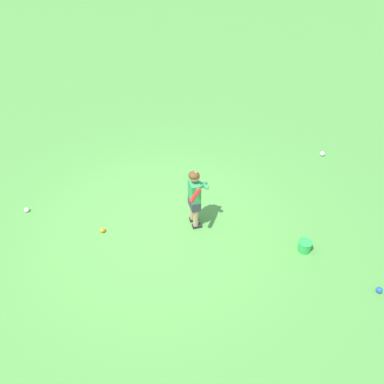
# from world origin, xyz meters

# --- Properties ---
(ground_plane) EXTENTS (40.00, 40.00, 0.00)m
(ground_plane) POSITION_xyz_m (0.00, 0.00, 0.00)
(ground_plane) COLOR #519942
(child_batter) EXTENTS (0.37, 0.61, 1.08)m
(child_batter) POSITION_xyz_m (0.58, -0.01, 0.65)
(child_batter) COLOR #232328
(child_batter) RESTS_ON ground
(play_ball_by_bucket) EXTENTS (0.08, 0.08, 0.08)m
(play_ball_by_bucket) POSITION_xyz_m (-0.95, 0.00, 0.04)
(play_ball_by_bucket) COLOR orange
(play_ball_by_bucket) RESTS_ON ground
(play_ball_midfield) EXTENTS (0.10, 0.10, 0.10)m
(play_ball_midfield) POSITION_xyz_m (3.50, 1.72, 0.05)
(play_ball_midfield) COLOR white
(play_ball_midfield) RESTS_ON ground
(play_ball_far_left) EXTENTS (0.08, 0.08, 0.08)m
(play_ball_far_left) POSITION_xyz_m (0.71, 1.02, 0.04)
(play_ball_far_left) COLOR red
(play_ball_far_left) RESTS_ON ground
(play_ball_center_lawn) EXTENTS (0.09, 0.09, 0.09)m
(play_ball_center_lawn) POSITION_xyz_m (-2.29, 0.68, 0.04)
(play_ball_center_lawn) COLOR white
(play_ball_center_lawn) RESTS_ON ground
(play_ball_behind_batter) EXTENTS (0.09, 0.09, 0.09)m
(play_ball_behind_batter) POSITION_xyz_m (2.98, -1.72, 0.05)
(play_ball_behind_batter) COLOR blue
(play_ball_behind_batter) RESTS_ON ground
(toy_bucket) EXTENTS (0.22, 0.22, 0.19)m
(toy_bucket) POSITION_xyz_m (2.20, -0.81, 0.10)
(toy_bucket) COLOR green
(toy_bucket) RESTS_ON ground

